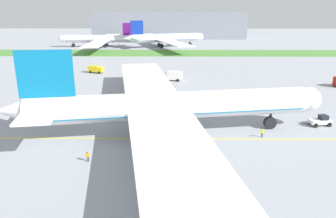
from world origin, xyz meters
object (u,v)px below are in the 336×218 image
at_px(service_truck_fuel_bowser, 173,76).
at_px(service_truck_baggage_loader, 96,69).
at_px(ground_crew_wingwalker_port, 88,155).
at_px(pushback_tug, 321,121).
at_px(ground_crew_marshaller_front, 207,185).
at_px(ground_crew_wingwalker_starboard, 262,132).
at_px(parked_airliner_far_centre, 101,39).
at_px(parked_airliner_far_right, 164,38).
at_px(airliner_foreground, 166,106).

bearing_deg(service_truck_fuel_bowser, service_truck_baggage_loader, 155.93).
bearing_deg(ground_crew_wingwalker_port, pushback_tug, 20.98).
height_order(ground_crew_marshaller_front, ground_crew_wingwalker_starboard, ground_crew_marshaller_front).
xyz_separation_m(ground_crew_wingwalker_starboard, service_truck_fuel_bowser, (-16.27, 47.30, 0.62)).
height_order(ground_crew_wingwalker_starboard, parked_airliner_far_centre, parked_airliner_far_centre).
bearing_deg(pushback_tug, parked_airliner_far_right, 104.93).
xyz_separation_m(ground_crew_wingwalker_starboard, service_truck_baggage_loader, (-43.89, 59.64, 0.40)).
bearing_deg(service_truck_fuel_bowser, parked_airliner_far_right, 93.09).
distance_m(airliner_foreground, ground_crew_wingwalker_starboard, 18.15).
relative_size(ground_crew_marshaller_front, parked_airliner_far_right, 0.02).
relative_size(ground_crew_wingwalker_starboard, parked_airliner_far_centre, 0.02).
height_order(service_truck_baggage_loader, parked_airliner_far_right, parked_airliner_far_right).
bearing_deg(ground_crew_wingwalker_starboard, service_truck_baggage_loader, 126.35).
height_order(service_truck_baggage_loader, service_truck_fuel_bowser, service_truck_fuel_bowser).
height_order(pushback_tug, ground_crew_wingwalker_port, pushback_tug).
bearing_deg(parked_airliner_far_centre, service_truck_baggage_loader, -79.80).
relative_size(airliner_foreground, ground_crew_wingwalker_starboard, 58.60).
bearing_deg(ground_crew_wingwalker_starboard, pushback_tug, 25.61).
distance_m(pushback_tug, ground_crew_marshaller_front, 35.71).
relative_size(airliner_foreground, parked_airliner_far_centre, 1.25).
bearing_deg(service_truck_fuel_bowser, airliner_foreground, -91.59).
xyz_separation_m(pushback_tug, parked_airliner_far_right, (-34.49, 129.37, 4.21)).
bearing_deg(service_truck_baggage_loader, ground_crew_wingwalker_starboard, -53.65).
xyz_separation_m(service_truck_baggage_loader, service_truck_fuel_bowser, (27.62, -12.34, 0.22)).
bearing_deg(airliner_foreground, parked_airliner_far_right, 91.49).
bearing_deg(service_truck_baggage_loader, ground_crew_wingwalker_port, -78.40).
xyz_separation_m(ground_crew_marshaller_front, parked_airliner_far_centre, (-45.78, 155.21, 3.61)).
relative_size(service_truck_baggage_loader, service_truck_fuel_bowser, 0.88).
relative_size(ground_crew_wingwalker_port, service_truck_baggage_loader, 0.28).
bearing_deg(parked_airliner_far_right, ground_crew_wingwalker_port, -93.35).
distance_m(ground_crew_marshaller_front, parked_airliner_far_centre, 161.86).
bearing_deg(ground_crew_marshaller_front, parked_airliner_far_centre, 106.43).
bearing_deg(ground_crew_wingwalker_port, service_truck_fuel_bowser, 76.93).
xyz_separation_m(airliner_foreground, parked_airliner_far_centre, (-40.18, 135.33, -0.83)).
bearing_deg(ground_crew_marshaller_front, service_truck_baggage_loader, 112.19).
distance_m(ground_crew_wingwalker_starboard, parked_airliner_far_right, 137.50).
height_order(airliner_foreground, ground_crew_marshaller_front, airliner_foreground).
distance_m(ground_crew_wingwalker_port, parked_airliner_far_right, 146.18).
relative_size(ground_crew_wingwalker_starboard, service_truck_baggage_loader, 0.29).
bearing_deg(parked_airliner_far_right, service_truck_fuel_bowser, -86.91).
xyz_separation_m(pushback_tug, parked_airliner_far_centre, (-71.17, 130.10, 3.68)).
bearing_deg(service_truck_baggage_loader, ground_crew_marshaller_front, -67.81).
height_order(pushback_tug, service_truck_baggage_loader, service_truck_baggage_loader).
bearing_deg(ground_crew_marshaller_front, airliner_foreground, 105.72).
height_order(pushback_tug, service_truck_fuel_bowser, service_truck_fuel_bowser).
xyz_separation_m(ground_crew_wingwalker_port, service_truck_fuel_bowser, (13.32, 57.36, 0.64)).
distance_m(ground_crew_marshaller_front, service_truck_baggage_loader, 84.57).
distance_m(pushback_tug, service_truck_fuel_bowser, 50.53).
height_order(ground_crew_marshaller_front, parked_airliner_far_right, parked_airliner_far_right).
xyz_separation_m(pushback_tug, ground_crew_wingwalker_starboard, (-13.44, -6.44, 0.03)).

